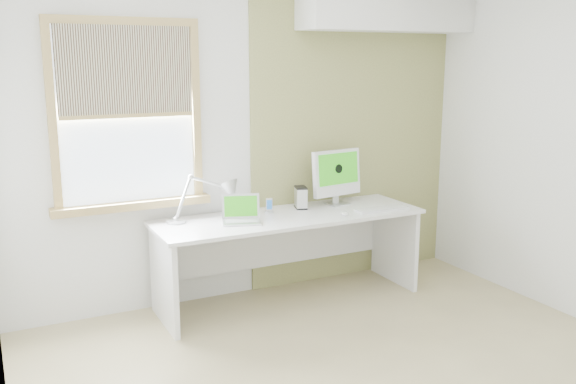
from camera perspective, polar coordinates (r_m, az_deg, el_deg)
room at (r=3.64m, az=7.43°, el=1.53°), size 4.04×3.54×2.64m
accent_wall at (r=5.62m, az=5.99°, el=5.27°), size 2.00×0.02×2.60m
soffit at (r=5.57m, az=9.04°, el=16.46°), size 1.60×0.40×0.42m
window at (r=4.80m, az=-14.47°, el=6.73°), size 1.20×0.14×1.42m
desk at (r=5.12m, az=-0.18°, el=-4.08°), size 2.20×0.70×0.73m
desk_lamp at (r=4.91m, az=-6.18°, el=-0.22°), size 0.64×0.26×0.37m
laptop at (r=4.82m, az=-4.30°, el=-2.13°), size 0.35×0.32×0.20m
phone_dock at (r=5.07m, az=-1.73°, el=-1.56°), size 0.08×0.08×0.12m
external_drive at (r=5.23m, az=1.18°, el=-0.51°), size 0.13×0.16×0.19m
imac at (r=5.36m, az=4.47°, el=1.66°), size 0.49×0.19×0.47m
keyboard at (r=5.23m, az=8.61°, el=-1.54°), size 0.47×0.14×0.02m
mouse at (r=5.02m, az=5.23°, el=-1.97°), size 0.09×0.12×0.03m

